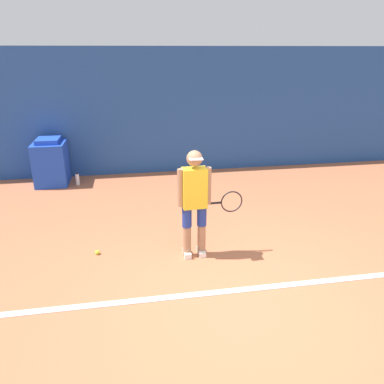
# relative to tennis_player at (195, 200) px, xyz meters

# --- Properties ---
(ground_plane) EXTENTS (24.00, 24.00, 0.00)m
(ground_plane) POSITION_rel_tennis_player_xyz_m (0.35, -1.19, -0.89)
(ground_plane) COLOR #B76642
(back_wall) EXTENTS (24.00, 0.10, 2.96)m
(back_wall) POSITION_rel_tennis_player_xyz_m (0.35, 4.20, 0.59)
(back_wall) COLOR #234C99
(back_wall) RESTS_ON ground_plane
(court_baseline) EXTENTS (21.60, 0.10, 0.01)m
(court_baseline) POSITION_rel_tennis_player_xyz_m (0.35, -0.98, -0.89)
(court_baseline) COLOR white
(court_baseline) RESTS_ON ground_plane
(tennis_player) EXTENTS (0.96, 0.29, 1.61)m
(tennis_player) POSITION_rel_tennis_player_xyz_m (0.00, 0.00, 0.00)
(tennis_player) COLOR #A37556
(tennis_player) RESTS_ON ground_plane
(tennis_ball) EXTENTS (0.07, 0.07, 0.07)m
(tennis_ball) POSITION_rel_tennis_player_xyz_m (-1.45, 0.26, -0.86)
(tennis_ball) COLOR #D1E533
(tennis_ball) RESTS_ON ground_plane
(covered_chair) EXTENTS (0.69, 0.79, 1.06)m
(covered_chair) POSITION_rel_tennis_player_xyz_m (-2.64, 3.70, -0.39)
(covered_chair) COLOR blue
(covered_chair) RESTS_ON ground_plane
(water_bottle) EXTENTS (0.08, 0.08, 0.28)m
(water_bottle) POSITION_rel_tennis_player_xyz_m (-2.08, 3.50, -0.76)
(water_bottle) COLOR white
(water_bottle) RESTS_ON ground_plane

